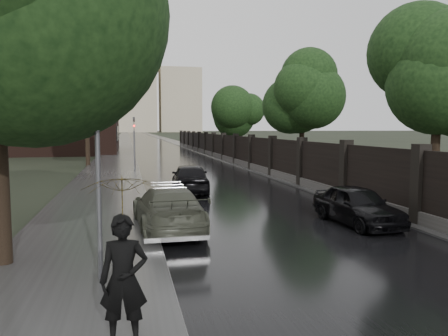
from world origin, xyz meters
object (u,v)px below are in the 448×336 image
at_px(tree_right_b, 302,103).
at_px(tree_right_c, 239,112).
at_px(tree_left_far, 86,103).
at_px(lamp_post, 98,156).
at_px(traffic_light, 134,139).
at_px(car_right_near, 357,205).
at_px(tree_right_a, 438,85).
at_px(hatchback_left, 190,178).
at_px(pedestrian_umbrella, 122,209).
at_px(volga_sedan, 168,208).

xyz_separation_m(tree_right_b, tree_right_c, (0.00, 18.00, 0.00)).
bearing_deg(tree_left_far, lamp_post, -84.79).
bearing_deg(traffic_light, car_right_near, -70.46).
height_order(tree_right_a, tree_right_b, same).
bearing_deg(tree_right_a, hatchback_left, 147.98).
xyz_separation_m(tree_right_a, tree_right_c, (0.00, 32.00, 0.00)).
distance_m(tree_right_c, pedestrian_umbrella, 43.30).
xyz_separation_m(traffic_light, hatchback_left, (2.50, -11.18, -1.65)).
distance_m(tree_right_b, car_right_near, 17.74).
height_order(tree_right_c, traffic_light, tree_right_c).
xyz_separation_m(hatchback_left, pedestrian_umbrella, (-3.10, -15.21, 1.36)).
relative_size(tree_right_a, traffic_light, 1.75).
distance_m(tree_right_a, car_right_near, 6.96).
xyz_separation_m(tree_left_far, pedestrian_umbrella, (3.10, -31.39, -3.14)).
height_order(hatchback_left, pedestrian_umbrella, pedestrian_umbrella).
bearing_deg(tree_right_a, pedestrian_umbrella, -142.87).
bearing_deg(tree_right_c, lamp_post, -108.52).
distance_m(tree_right_b, traffic_light, 12.44).
relative_size(car_right_near, pedestrian_umbrella, 1.33).
bearing_deg(tree_right_a, lamp_post, -153.26).
distance_m(tree_left_far, car_right_near, 27.10).
bearing_deg(pedestrian_umbrella, lamp_post, 106.16).
distance_m(tree_right_b, tree_right_c, 18.00).
xyz_separation_m(tree_right_c, traffic_light, (-11.80, -15.01, -2.55)).
height_order(traffic_light, hatchback_left, traffic_light).
bearing_deg(hatchback_left, pedestrian_umbrella, 83.67).
bearing_deg(volga_sedan, pedestrian_umbrella, 76.84).
bearing_deg(lamp_post, pedestrian_umbrella, -80.28).
distance_m(tree_right_a, tree_right_c, 32.00).
distance_m(hatchback_left, pedestrian_umbrella, 15.58).
xyz_separation_m(traffic_light, pedestrian_umbrella, (-0.60, -26.39, -0.29)).
relative_size(tree_right_c, car_right_near, 1.81).
xyz_separation_m(traffic_light, volga_sedan, (0.70, -18.82, -1.71)).
relative_size(tree_right_b, lamp_post, 1.37).
bearing_deg(pedestrian_umbrella, tree_right_a, 43.57).
xyz_separation_m(tree_left_far, tree_right_b, (15.50, -8.00, -0.29)).
bearing_deg(tree_right_b, tree_left_far, 152.70).
xyz_separation_m(tree_right_b, car_right_near, (-4.88, -16.51, -4.29)).
xyz_separation_m(lamp_post, car_right_near, (8.02, 3.99, -2.01)).
bearing_deg(tree_right_c, traffic_light, -128.18).
xyz_separation_m(lamp_post, volga_sedan, (1.80, 4.68, -1.98)).
bearing_deg(car_right_near, tree_right_c, 78.13).
height_order(tree_right_a, pedestrian_umbrella, tree_right_a).
distance_m(lamp_post, pedestrian_umbrella, 2.99).
bearing_deg(volga_sedan, tree_right_c, -111.56).
height_order(tree_right_c, volga_sedan, tree_right_c).
distance_m(tree_left_far, volga_sedan, 24.65).
relative_size(tree_left_far, tree_right_c, 1.05).
bearing_deg(traffic_light, tree_right_c, 51.82).
bearing_deg(traffic_light, hatchback_left, -77.39).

